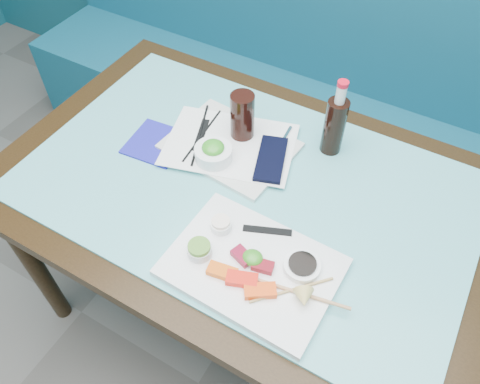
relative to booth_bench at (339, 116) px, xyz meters
The scene contains 34 objects.
booth_bench is the anchor object (origin of this frame).
dining_table 0.89m from the booth_bench, 90.00° to the right, with size 1.40×0.90×0.75m.
glass_top 0.92m from the booth_bench, 90.00° to the right, with size 1.22×0.76×0.01m, color #59AFB2.
sashimi_plate 1.15m from the booth_bench, 82.31° to the right, with size 0.40×0.28×0.02m, color white.
salmon_left 1.20m from the booth_bench, 85.21° to the right, with size 0.07×0.03×0.02m, color #EC5509.
salmon_mid 1.20m from the booth_bench, 82.65° to the right, with size 0.07×0.04×0.02m, color red.
salmon_right 1.21m from the booth_bench, 80.19° to the right, with size 0.07×0.04×0.02m, color #FA460A.
tuna_left 1.15m from the booth_bench, 83.87° to the right, with size 0.05×0.03×0.02m, color maroon.
tuna_right 1.15m from the booth_bench, 80.96° to the right, with size 0.05×0.03×0.02m, color maroon.
seaweed_garnish 1.15m from the booth_bench, 82.51° to the right, with size 0.05×0.05×0.03m, color #35891F.
ramekin_wasabi 1.18m from the booth_bench, 89.00° to the right, with size 0.06×0.06×0.02m, color silver.
wasabi_fill 1.19m from the booth_bench, 89.00° to the right, with size 0.05×0.05×0.01m, color #548C2D.
ramekin_ginger 1.10m from the booth_bench, 88.63° to the right, with size 0.05×0.05×0.02m, color white.
ginger_fill 1.10m from the booth_bench, 88.63° to the right, with size 0.05×0.05×0.01m, color #FFE9D1.
soy_dish 1.13m from the booth_bench, 76.25° to the right, with size 0.09×0.09×0.02m, color white.
soy_fill 1.13m from the booth_bench, 76.25° to the right, with size 0.07×0.07×0.01m, color black.
lemon_wedge 1.21m from the booth_bench, 75.25° to the right, with size 0.05×0.05×0.04m, color #EBCC6F.
chopstick_sleeve 1.05m from the booth_bench, 82.36° to the right, with size 0.12×0.02×0.00m, color black.
wooden_chopstick_a 1.18m from the booth_bench, 76.79° to the right, with size 0.01×0.01×0.20m, color tan.
wooden_chopstick_b 1.19m from the booth_bench, 76.29° to the right, with size 0.01×0.01×0.25m, color tan.
serving_tray 0.84m from the booth_bench, 98.66° to the right, with size 0.36×0.27×0.01m, color silver.
paper_placemat 0.85m from the booth_bench, 98.66° to the right, with size 0.37×0.26×0.00m, color white.
seaweed_bowl 0.92m from the booth_bench, 98.56° to the right, with size 0.11×0.11×0.04m, color white.
seaweed_salad 0.93m from the booth_bench, 98.56° to the right, with size 0.06×0.06×0.03m, color #319221.
cola_glass 0.83m from the booth_bench, 98.53° to the right, with size 0.07×0.07×0.15m, color black.
navy_pouch 0.84m from the booth_bench, 88.24° to the right, with size 0.08×0.18×0.01m, color black.
fork 0.75m from the booth_bench, 88.49° to the right, with size 0.01×0.01×0.09m, color silver.
black_chopstick_a 0.87m from the booth_bench, 105.79° to the right, with size 0.01×0.01×0.26m, color black.
black_chopstick_b 0.87m from the booth_bench, 105.22° to the right, with size 0.01×0.01×0.24m, color black.
tray_sleeve 0.87m from the booth_bench, 105.50° to the right, with size 0.02×0.14×0.00m, color black.
cola_bottle_body 0.77m from the booth_bench, 76.20° to the right, with size 0.06×0.06×0.17m, color black.
cola_bottle_neck 0.85m from the booth_bench, 76.20° to the right, with size 0.03×0.03×0.05m, color silver.
cola_bottle_cap 0.87m from the booth_bench, 76.20° to the right, with size 0.03×0.03×0.01m, color red.
blue_napkin 0.97m from the booth_bench, 110.57° to the right, with size 0.16×0.16×0.01m, color #1B1B95.
Camera 1 is at (0.41, 0.71, 1.74)m, focal length 35.00 mm.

